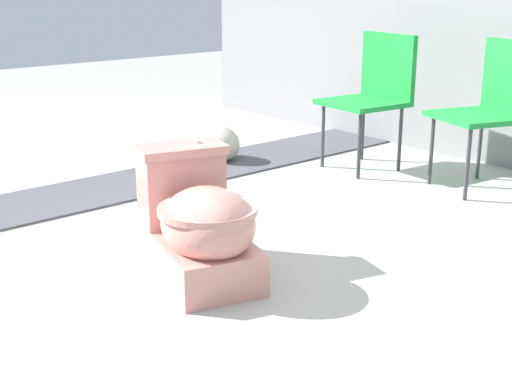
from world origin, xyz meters
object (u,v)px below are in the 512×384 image
(folding_chair_left, at_px, (375,87))
(folding_chair_middle, at_px, (494,99))
(boulder_near, at_px, (219,143))
(toilet, at_px, (200,226))

(folding_chair_left, relative_size, folding_chair_middle, 1.00)
(folding_chair_middle, xyz_separation_m, boulder_near, (-1.48, -0.80, -0.39))
(toilet, height_order, folding_chair_left, folding_chair_left)
(folding_chair_middle, distance_m, boulder_near, 1.73)
(toilet, height_order, boulder_near, toilet)
(boulder_near, bearing_deg, toilet, -40.18)
(boulder_near, bearing_deg, folding_chair_middle, 28.43)
(toilet, distance_m, folding_chair_middle, 2.04)
(folding_chair_left, bearing_deg, folding_chair_middle, 107.26)
(folding_chair_left, xyz_separation_m, folding_chair_middle, (0.74, 0.14, 0.00))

